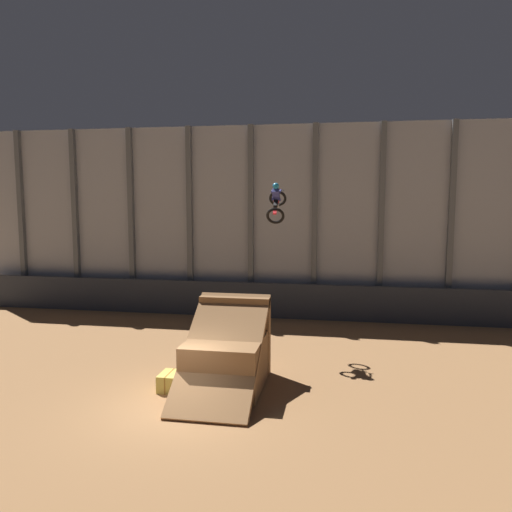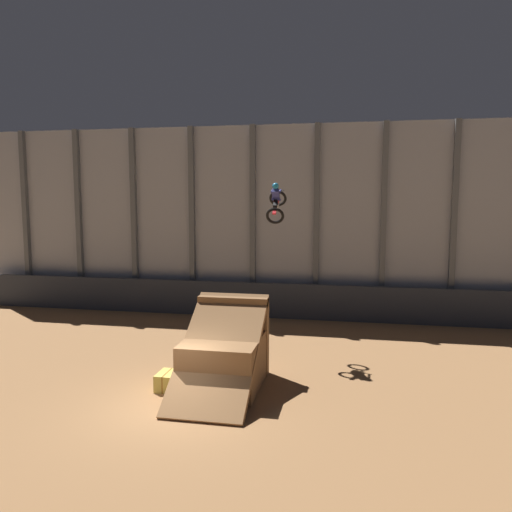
{
  "view_description": "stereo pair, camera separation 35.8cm",
  "coord_description": "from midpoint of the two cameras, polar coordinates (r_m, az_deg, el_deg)",
  "views": [
    {
      "loc": [
        4.89,
        -13.51,
        6.25
      ],
      "look_at": [
        1.3,
        6.82,
        3.83
      ],
      "focal_mm": 35.0,
      "sensor_mm": 36.0,
      "label": 1
    },
    {
      "loc": [
        5.24,
        -13.44,
        6.25
      ],
      "look_at": [
        1.3,
        6.82,
        3.83
      ],
      "focal_mm": 35.0,
      "sensor_mm": 36.0,
      "label": 2
    }
  ],
  "objects": [
    {
      "name": "lower_barrier",
      "position": [
        26.33,
        -1.29,
        -5.01
      ],
      "size": [
        31.36,
        0.2,
        1.83
      ],
      "color": "#2D333D",
      "rests_on": "ground_plane"
    },
    {
      "name": "rider_bike_solo",
      "position": [
        20.3,
        1.84,
        6.17
      ],
      "size": [
        0.82,
        1.85,
        1.69
      ],
      "rotation": [
        0.51,
        0.0,
        0.06
      ],
      "color": "black"
    },
    {
      "name": "dirt_ramp",
      "position": [
        17.04,
        -3.85,
        -11.22
      ],
      "size": [
        2.5,
        4.46,
        2.94
      ],
      "color": "olive",
      "rests_on": "ground_plane"
    },
    {
      "name": "ground_plane",
      "position": [
        15.69,
        -10.14,
        -16.9
      ],
      "size": [
        60.0,
        60.0,
        0.0
      ],
      "primitive_type": "plane",
      "color": "#996B42"
    },
    {
      "name": "hay_bale_trackside",
      "position": [
        17.07,
        -10.45,
        -13.91
      ],
      "size": [
        0.61,
        0.91,
        0.57
      ],
      "rotation": [
        0.0,
        0.0,
        1.56
      ],
      "color": "#CCB751",
      "rests_on": "ground_plane"
    },
    {
      "name": "arena_back_wall",
      "position": [
        26.74,
        -0.92,
        4.05
      ],
      "size": [
        32.0,
        0.4,
        10.04
      ],
      "color": "#A3A8B2",
      "rests_on": "ground_plane"
    }
  ]
}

